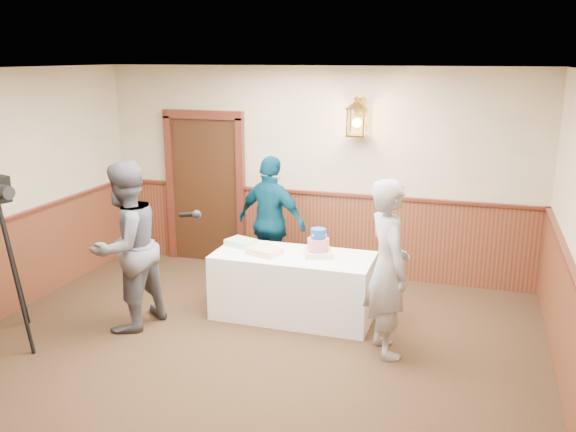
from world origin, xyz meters
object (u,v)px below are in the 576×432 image
at_px(sheet_cake_green, 241,242).
at_px(assistant_p, 272,222).
at_px(baker, 388,268).
at_px(display_table, 293,286).
at_px(interviewer, 126,247).
at_px(tiered_cake, 318,245).
at_px(sheet_cake_yellow, 265,251).

relative_size(sheet_cake_green, assistant_p, 0.19).
height_order(sheet_cake_green, baker, baker).
distance_m(display_table, interviewer, 1.91).
bearing_deg(baker, tiered_cake, 27.00).
bearing_deg(assistant_p, display_table, 138.97).
bearing_deg(assistant_p, interviewer, 72.85).
xyz_separation_m(display_table, sheet_cake_yellow, (-0.31, -0.08, 0.41)).
bearing_deg(display_table, baker, -25.81).
height_order(sheet_cake_green, interviewer, interviewer).
bearing_deg(sheet_cake_green, baker, -20.59).
distance_m(tiered_cake, assistant_p, 1.16).
height_order(display_table, assistant_p, assistant_p).
relative_size(tiered_cake, interviewer, 0.21).
bearing_deg(sheet_cake_green, tiered_cake, -5.17).
bearing_deg(baker, assistant_p, 22.03).
relative_size(display_table, baker, 1.00).
distance_m(sheet_cake_green, interviewer, 1.35).
relative_size(baker, assistant_p, 1.05).
relative_size(display_table, sheet_cake_green, 5.67).
relative_size(display_table, assistant_p, 1.05).
distance_m(baker, assistant_p, 2.22).
bearing_deg(sheet_cake_green, interviewer, -135.42).
xyz_separation_m(interviewer, baker, (2.79, 0.25, -0.03)).
relative_size(sheet_cake_yellow, sheet_cake_green, 1.09).
relative_size(sheet_cake_green, baker, 0.18).
distance_m(interviewer, assistant_p, 1.99).
bearing_deg(display_table, sheet_cake_green, 168.88).
relative_size(tiered_cake, assistant_p, 0.23).
xyz_separation_m(sheet_cake_green, baker, (1.84, -0.69, 0.11)).
bearing_deg(baker, display_table, 35.91).
distance_m(display_table, assistant_p, 1.13).
bearing_deg(interviewer, baker, 108.37).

